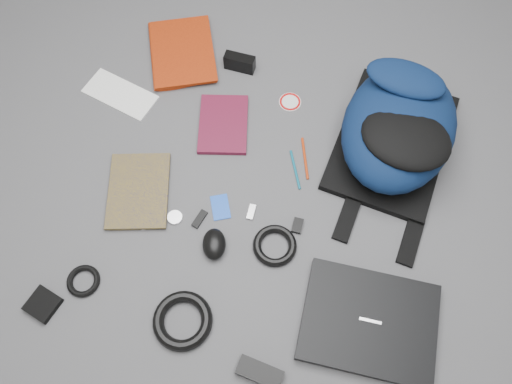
% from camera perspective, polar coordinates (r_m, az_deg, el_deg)
% --- Properties ---
extents(ground, '(4.00, 4.00, 0.00)m').
position_cam_1_polar(ground, '(1.48, -0.00, -0.32)').
color(ground, '#4F4F51').
rests_on(ground, ground).
extents(backpack, '(0.42, 0.55, 0.21)m').
position_cam_1_polar(backpack, '(1.53, 16.03, 7.23)').
color(backpack, '#081633').
rests_on(backpack, ground).
extents(laptop, '(0.35, 0.27, 0.03)m').
position_cam_1_polar(laptop, '(1.38, 12.78, -14.29)').
color(laptop, black).
rests_on(laptop, ground).
extents(textbook_red, '(0.30, 0.34, 0.03)m').
position_cam_1_polar(textbook_red, '(1.77, -11.92, 14.91)').
color(textbook_red, maroon).
rests_on(textbook_red, ground).
extents(comic_book, '(0.23, 0.28, 0.02)m').
position_cam_1_polar(comic_book, '(1.54, -16.51, 0.05)').
color(comic_book, '#A9900C').
rests_on(comic_book, ground).
extents(envelope, '(0.26, 0.17, 0.00)m').
position_cam_1_polar(envelope, '(1.72, -15.28, 10.75)').
color(envelope, white).
rests_on(envelope, ground).
extents(dvd_case, '(0.19, 0.24, 0.02)m').
position_cam_1_polar(dvd_case, '(1.59, -3.75, 7.74)').
color(dvd_case, '#4B0E21').
rests_on(dvd_case, ground).
extents(compact_camera, '(0.10, 0.04, 0.06)m').
position_cam_1_polar(compact_camera, '(1.70, -1.88, 14.57)').
color(compact_camera, black).
rests_on(compact_camera, ground).
extents(sticker_disc, '(0.08, 0.08, 0.00)m').
position_cam_1_polar(sticker_disc, '(1.65, 3.91, 10.23)').
color(sticker_disc, white).
rests_on(sticker_disc, ground).
extents(pen_teal, '(0.06, 0.12, 0.01)m').
position_cam_1_polar(pen_teal, '(1.52, 4.50, 2.58)').
color(pen_teal, '#0D607A').
rests_on(pen_teal, ground).
extents(pen_red, '(0.05, 0.14, 0.01)m').
position_cam_1_polar(pen_red, '(1.54, 5.62, 3.87)').
color(pen_red, '#BE350E').
rests_on(pen_red, ground).
extents(id_badge, '(0.08, 0.09, 0.00)m').
position_cam_1_polar(id_badge, '(1.47, -4.09, -1.74)').
color(id_badge, blue).
rests_on(id_badge, ground).
extents(usb_black, '(0.04, 0.06, 0.01)m').
position_cam_1_polar(usb_black, '(1.45, -6.47, -3.08)').
color(usb_black, black).
rests_on(usb_black, ground).
extents(usb_silver, '(0.02, 0.05, 0.01)m').
position_cam_1_polar(usb_silver, '(1.45, -0.55, -2.31)').
color(usb_silver, '#A7A7A9').
rests_on(usb_silver, ground).
extents(key_fob, '(0.03, 0.05, 0.01)m').
position_cam_1_polar(key_fob, '(1.44, 4.76, -3.86)').
color(key_fob, black).
rests_on(key_fob, ground).
extents(mouse, '(0.09, 0.11, 0.05)m').
position_cam_1_polar(mouse, '(1.40, -4.81, -5.95)').
color(mouse, black).
rests_on(mouse, ground).
extents(headphone_left, '(0.04, 0.04, 0.01)m').
position_cam_1_polar(headphone_left, '(1.48, -12.75, -3.45)').
color(headphone_left, silver).
rests_on(headphone_left, ground).
extents(headphone_right, '(0.06, 0.06, 0.01)m').
position_cam_1_polar(headphone_right, '(1.46, -9.25, -2.90)').
color(headphone_right, silver).
rests_on(headphone_right, ground).
extents(cable_coil, '(0.15, 0.15, 0.02)m').
position_cam_1_polar(cable_coil, '(1.41, 2.16, -6.13)').
color(cable_coil, black).
rests_on(cable_coil, ground).
extents(power_brick, '(0.12, 0.07, 0.03)m').
position_cam_1_polar(power_brick, '(1.34, 0.43, -19.94)').
color(power_brick, black).
rests_on(power_brick, ground).
extents(power_cord_coil, '(0.19, 0.19, 0.03)m').
position_cam_1_polar(power_cord_coil, '(1.37, -8.39, -14.33)').
color(power_cord_coil, black).
rests_on(power_cord_coil, ground).
extents(pouch, '(0.10, 0.10, 0.02)m').
position_cam_1_polar(pouch, '(1.48, -23.17, -11.71)').
color(pouch, black).
rests_on(pouch, ground).
extents(earbud_coil, '(0.12, 0.12, 0.02)m').
position_cam_1_polar(earbud_coil, '(1.46, -19.12, -9.58)').
color(earbud_coil, black).
rests_on(earbud_coil, ground).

